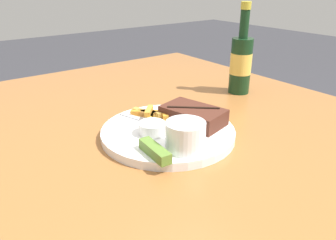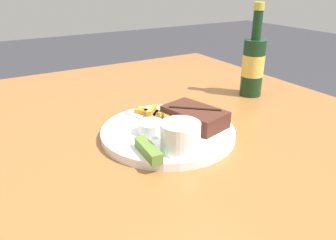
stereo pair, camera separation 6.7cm
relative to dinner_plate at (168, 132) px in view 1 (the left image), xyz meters
The scene contains 9 objects.
dining_table 0.09m from the dinner_plate, ahead, with size 1.31×1.08×0.74m.
dinner_plate is the anchor object (origin of this frame).
steak_portion 0.07m from the dinner_plate, 82.04° to the left, with size 0.15×0.11×0.04m.
fries_pile 0.07m from the dinner_plate, behind, with size 0.11×0.11×0.02m.
coleslaw_cup 0.10m from the dinner_plate, 16.96° to the right, with size 0.08×0.08×0.06m.
dipping_sauce_cup 0.05m from the dinner_plate, 92.56° to the right, with size 0.06×0.06×0.02m.
pickle_spear 0.12m from the dinner_plate, 48.47° to the right, with size 0.08×0.03×0.02m.
fork_utensil 0.08m from the dinner_plate, 162.17° to the right, with size 0.13×0.05×0.00m.
beer_bottle 0.37m from the dinner_plate, 107.61° to the left, with size 0.06×0.06×0.26m.
Camera 1 is at (0.51, -0.38, 1.06)m, focal length 35.00 mm.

